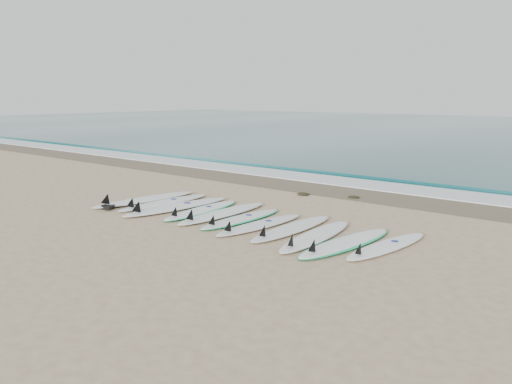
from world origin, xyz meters
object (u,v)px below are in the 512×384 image
Objects in this scene: surfboard_0 at (143,199)px; surfboard_10 at (386,246)px; leash_coil at (108,207)px; surfboard_5 at (240,219)px.

surfboard_0 reaches higher than surfboard_10.
surfboard_0 is at bearing -170.67° from surfboard_10.
surfboard_10 is at bearing 10.27° from leash_coil.
surfboard_0 reaches higher than leash_coil.
leash_coil is (-3.11, -1.07, 0.00)m from surfboard_5.
leash_coil is (-6.32, -1.15, -0.00)m from surfboard_10.
leash_coil is at bearing -82.04° from surfboard_0.
surfboard_0 is 6.34m from surfboard_10.
leash_coil is (0.02, -1.01, -0.01)m from surfboard_0.
surfboard_10 is 6.42m from leash_coil.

